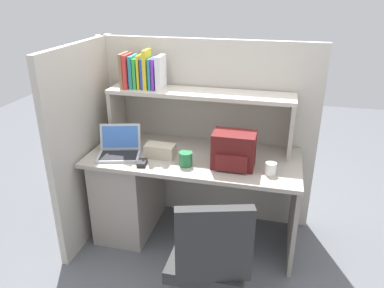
% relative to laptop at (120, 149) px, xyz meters
% --- Properties ---
extents(ground_plane, '(8.00, 8.00, 0.00)m').
position_rel_laptop_xyz_m(ground_plane, '(0.55, 0.11, -0.78)').
color(ground_plane, '#595B60').
extents(desk, '(1.60, 0.70, 0.73)m').
position_rel_laptop_xyz_m(desk, '(0.16, 0.11, -0.38)').
color(desk, '#AAA093').
rests_on(desk, ground_plane).
extents(cubicle_partition_rear, '(1.84, 0.05, 1.55)m').
position_rel_laptop_xyz_m(cubicle_partition_rear, '(0.55, 0.49, -0.01)').
color(cubicle_partition_rear, '#BCB5A8').
rests_on(cubicle_partition_rear, ground_plane).
extents(cubicle_partition_left, '(0.05, 1.06, 1.55)m').
position_rel_laptop_xyz_m(cubicle_partition_left, '(-0.30, 0.06, -0.01)').
color(cubicle_partition_left, '#BCB5A8').
rests_on(cubicle_partition_left, ground_plane).
extents(overhead_hutch, '(1.44, 0.28, 0.45)m').
position_rel_laptop_xyz_m(overhead_hutch, '(0.55, 0.31, 0.30)').
color(overhead_hutch, '#B3A99C').
rests_on(overhead_hutch, desk).
extents(reference_books_on_shelf, '(0.33, 0.19, 0.30)m').
position_rel_laptop_xyz_m(reference_books_on_shelf, '(0.09, 0.31, 0.53)').
color(reference_books_on_shelf, olive).
rests_on(reference_books_on_shelf, overhead_hutch).
extents(laptop, '(0.37, 0.33, 0.22)m').
position_rel_laptop_xyz_m(laptop, '(0.00, 0.00, 0.00)').
color(laptop, '#B7BABF').
rests_on(laptop, desk).
extents(backpack, '(0.30, 0.22, 0.26)m').
position_rel_laptop_xyz_m(backpack, '(0.87, 0.01, 0.07)').
color(backpack, '#591919').
rests_on(backpack, desk).
extents(computer_mouse, '(0.08, 0.11, 0.03)m').
position_rel_laptop_xyz_m(computer_mouse, '(0.23, -0.12, -0.03)').
color(computer_mouse, '#262628').
rests_on(computer_mouse, desk).
extents(paper_cup, '(0.08, 0.08, 0.09)m').
position_rel_laptop_xyz_m(paper_cup, '(1.13, -0.05, -0.01)').
color(paper_cup, white).
rests_on(paper_cup, desk).
extents(tissue_box, '(0.22, 0.12, 0.10)m').
position_rel_laptop_xyz_m(tissue_box, '(0.31, 0.04, -0.00)').
color(tissue_box, '#BFB299').
rests_on(tissue_box, desk).
extents(snack_canister, '(0.10, 0.10, 0.10)m').
position_rel_laptop_xyz_m(snack_canister, '(0.54, -0.05, 0.00)').
color(snack_canister, '#26723F').
rests_on(snack_canister, desk).
extents(office_chair, '(0.52, 0.54, 0.93)m').
position_rel_laptop_xyz_m(office_chair, '(0.85, -0.72, -0.39)').
color(office_chair, black).
rests_on(office_chair, ground_plane).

